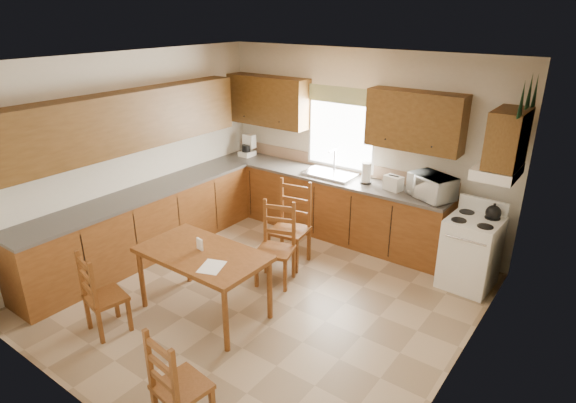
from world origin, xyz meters
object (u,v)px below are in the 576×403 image
Objects in this scene: chair_far_left at (275,245)px; chair_near_left at (105,292)px; microwave at (432,187)px; chair_near_right at (181,380)px; dining_table at (204,282)px; chair_far_right at (289,225)px; stove at (470,253)px.

chair_near_left is at bearing -133.72° from chair_far_left.
microwave reaches higher than chair_near_right.
chair_near_right is (1.02, -1.25, 0.09)m from dining_table.
dining_table is 1.01m from chair_far_left.
dining_table is 1.27× the size of chair_far_right.
dining_table is at bearing -44.13° from chair_near_right.
microwave is at bearing -110.18° from chair_near_left.
chair_near_right is at bearing 177.40° from chair_near_left.
chair_near_left is 1.66m from chair_near_right.
chair_far_left is at bearing -64.02° from chair_near_right.
microwave is 0.50× the size of chair_far_left.
chair_far_right is at bearing 87.74° from chair_far_left.
microwave is 1.90m from chair_far_right.
chair_far_right is (-2.10, -0.86, 0.12)m from stove.
stove is at bearing 1.17° from microwave.
chair_near_left is 0.83× the size of chair_far_right.
chair_far_left is at bearing -82.88° from chair_far_right.
chair_near_left is (-2.12, -3.43, -0.61)m from microwave.
microwave is 4.08m from chair_near_left.
stove is at bearing 46.97° from dining_table.
dining_table is at bearing -130.59° from stove.
chair_near_left is at bearing -124.93° from dining_table.
chair_far_left is 0.92× the size of chair_far_right.
microwave is 0.55× the size of chair_near_right.
microwave is (-0.66, 0.27, 0.64)m from stove.
dining_table is at bearing -122.90° from chair_far_left.
microwave reaches higher than stove.
chair_near_right is 0.85× the size of chair_far_right.
microwave reaches higher than dining_table.
chair_far_left reaches higher than chair_near_left.
chair_far_right is at bearing 86.71° from dining_table.
chair_far_right is (-0.92, 2.71, 0.08)m from chair_near_right.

